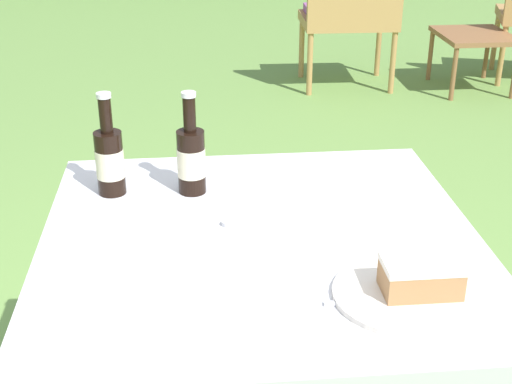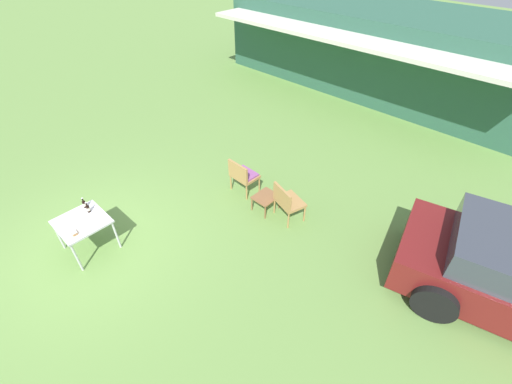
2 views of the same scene
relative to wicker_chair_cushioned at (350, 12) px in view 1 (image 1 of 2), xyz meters
name	(u,v)px [view 1 (image 1 of 2)]	position (x,y,z in m)	size (l,w,h in m)	color
wicker_chair_cushioned	(350,12)	(0.00, 0.00, 0.00)	(0.60, 0.48, 0.84)	#B2844C
garden_side_table	(474,40)	(0.80, -0.10, -0.17)	(0.44, 0.51, 0.36)	brown
patio_table	(261,266)	(-0.90, -3.27, 0.16)	(0.86, 0.85, 0.72)	silver
cake_on_plate	(412,285)	(-0.67, -3.50, 0.25)	(0.24, 0.24, 0.07)	silver
cola_bottle_near	(191,158)	(-1.03, -3.05, 0.31)	(0.06, 0.06, 0.23)	black
cola_bottle_far	(110,159)	(-1.21, -3.04, 0.31)	(0.06, 0.06, 0.23)	black
fork	(374,304)	(-0.74, -3.52, 0.23)	(0.17, 0.02, 0.01)	silver
loose_bottle_cap	(228,223)	(-0.96, -3.21, 0.23)	(0.03, 0.03, 0.01)	silver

